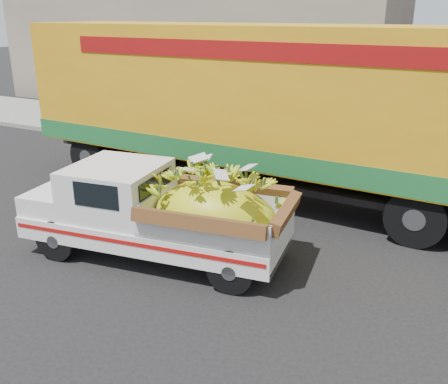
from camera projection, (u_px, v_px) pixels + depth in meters
The scene contains 6 objects.
ground at pixel (175, 256), 8.76m from camera, with size 100.00×100.00×0.00m, color black.
curb at pixel (296, 165), 13.73m from camera, with size 60.00×0.25×0.15m, color gray.
sidewalk at pixel (320, 148), 15.47m from camera, with size 60.00×4.00×0.14m, color gray.
building_left at pixel (196, 47), 23.09m from camera, with size 18.00×6.00×5.00m, color gray.
pickup_truck at pixel (173, 213), 8.39m from camera, with size 4.71×2.28×1.58m.
semi_trailer at pixel (268, 105), 10.92m from camera, with size 12.03×2.98×3.80m.
Camera 1 is at (4.46, -6.53, 4.04)m, focal length 40.00 mm.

